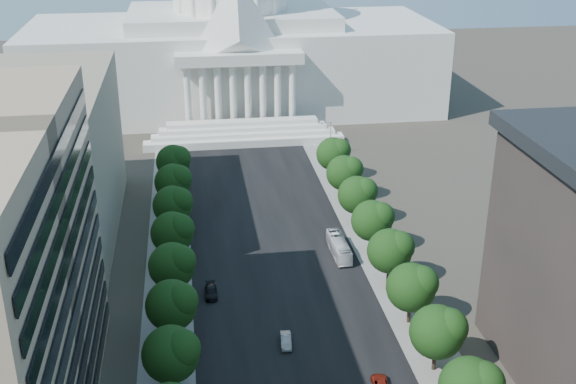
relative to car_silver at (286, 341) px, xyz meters
name	(u,v)px	position (x,y,z in m)	size (l,w,h in m)	color
road_asphalt	(270,242)	(1.64, 33.33, -0.72)	(30.00, 260.00, 0.01)	black
sidewalk_left	(169,249)	(-17.36, 33.33, -0.72)	(8.00, 260.00, 0.02)	gray
sidewalk_right	(368,236)	(20.64, 33.33, -0.72)	(8.00, 260.00, 0.02)	gray
capitol	(232,40)	(1.64, 128.22, 19.29)	(120.00, 56.00, 73.00)	white
office_block_left_far	(7,163)	(-46.36, 43.33, 14.28)	(38.00, 52.00, 30.00)	gray
tree_l_d	(173,353)	(-16.02, -8.87, 5.73)	(7.79, 7.60, 9.97)	#33261C
tree_l_e	(174,304)	(-16.02, 3.13, 5.73)	(7.79, 7.60, 9.97)	#33261C
tree_l_f	(174,265)	(-16.02, 15.13, 5.73)	(7.79, 7.60, 9.97)	#33261C
tree_l_g	(174,232)	(-16.02, 27.13, 5.73)	(7.79, 7.60, 9.97)	#33261C
tree_l_h	(174,204)	(-16.02, 39.13, 5.73)	(7.79, 7.60, 9.97)	#33261C
tree_l_i	(174,181)	(-16.02, 51.13, 5.73)	(7.79, 7.60, 9.97)	#33261C
tree_l_j	(175,161)	(-16.02, 63.13, 5.73)	(7.79, 7.60, 9.97)	#33261C
tree_r_d	(440,331)	(19.98, -8.87, 5.73)	(7.79, 7.60, 9.97)	#33261C
tree_r_e	(414,286)	(19.98, 3.13, 5.73)	(7.79, 7.60, 9.97)	#33261C
tree_r_f	(392,250)	(19.98, 15.13, 5.73)	(7.79, 7.60, 9.97)	#33261C
tree_r_g	(374,220)	(19.98, 27.13, 5.73)	(7.79, 7.60, 9.97)	#33261C
tree_r_h	(359,194)	(19.98, 39.13, 5.73)	(7.79, 7.60, 9.97)	#33261C
tree_r_i	(346,172)	(19.98, 51.13, 5.73)	(7.79, 7.60, 9.97)	#33261C
tree_r_j	(334,153)	(19.98, 63.13, 5.73)	(7.79, 7.60, 9.97)	#33261C
streetlight_c	(423,288)	(21.54, 3.33, 5.10)	(2.61, 0.44, 9.00)	gray
streetlight_d	(380,219)	(21.54, 28.33, 5.10)	(2.61, 0.44, 9.00)	gray
streetlight_e	(351,171)	(21.54, 53.33, 5.10)	(2.61, 0.44, 9.00)	gray
streetlight_f	(328,134)	(21.54, 78.33, 5.10)	(2.61, 0.44, 9.00)	gray
car_silver	(286,341)	(0.00, 0.00, 0.00)	(1.53, 4.37, 1.44)	#93959A
car_red	(381,384)	(11.25, -11.56, -0.08)	(2.13, 4.63, 1.29)	maroon
car_dark_b	(211,292)	(-10.31, 15.47, 0.00)	(2.02, 4.98, 1.44)	black
city_bus	(339,247)	(13.53, 26.71, 0.82)	(2.59, 11.07, 3.08)	silver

